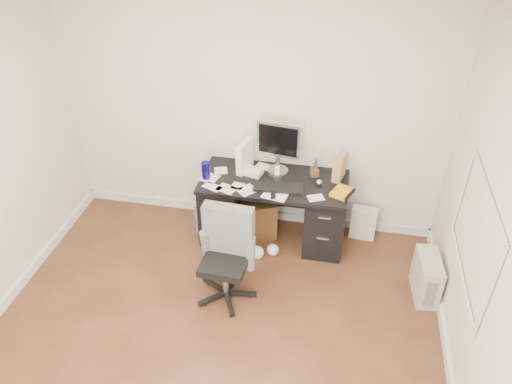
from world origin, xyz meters
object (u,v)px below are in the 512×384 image
(pc_tower, at_px, (426,277))
(wicker_basket, at_px, (253,214))
(keyboard, at_px, (278,188))
(lcd_monitor, at_px, (278,148))
(desk, at_px, (273,208))
(office_chair, at_px, (225,259))

(pc_tower, relative_size, wicker_basket, 0.99)
(keyboard, bearing_deg, lcd_monitor, 96.10)
(keyboard, relative_size, wicker_basket, 1.11)
(lcd_monitor, height_order, keyboard, lcd_monitor)
(desk, xyz_separation_m, office_chair, (-0.30, -0.94, 0.07))
(desk, bearing_deg, lcd_monitor, 86.53)
(desk, bearing_deg, office_chair, -107.57)
(office_chair, bearing_deg, wicker_basket, 90.14)
(wicker_basket, bearing_deg, desk, -17.58)
(wicker_basket, bearing_deg, pc_tower, -19.71)
(desk, relative_size, lcd_monitor, 2.61)
(desk, relative_size, pc_tower, 3.42)
(lcd_monitor, bearing_deg, wicker_basket, -150.97)
(lcd_monitor, bearing_deg, pc_tower, -17.34)
(keyboard, bearing_deg, office_chair, -118.05)
(lcd_monitor, bearing_deg, office_chair, -97.32)
(wicker_basket, bearing_deg, keyboard, -36.35)
(lcd_monitor, distance_m, office_chair, 1.29)
(desk, relative_size, keyboard, 3.04)
(lcd_monitor, bearing_deg, keyboard, -72.20)
(keyboard, xyz_separation_m, pc_tower, (1.49, -0.42, -0.54))
(desk, bearing_deg, pc_tower, -20.03)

